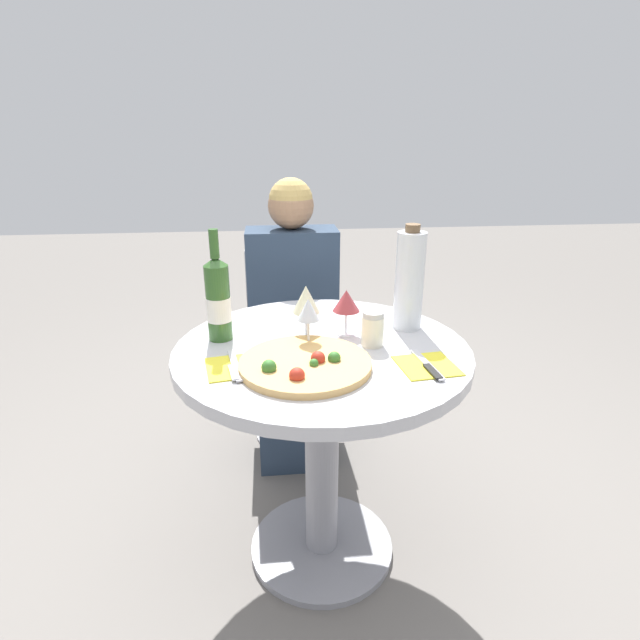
# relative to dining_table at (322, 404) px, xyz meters

# --- Properties ---
(ground_plane) EXTENTS (12.00, 12.00, 0.00)m
(ground_plane) POSITION_rel_dining_table_xyz_m (0.00, 0.00, -0.58)
(ground_plane) COLOR slate
(ground_plane) RESTS_ON ground
(dining_table) EXTENTS (0.87, 0.87, 0.77)m
(dining_table) POSITION_rel_dining_table_xyz_m (0.00, 0.00, 0.00)
(dining_table) COLOR gray
(dining_table) RESTS_ON ground_plane
(chair_behind_diner) EXTENTS (0.42, 0.42, 0.86)m
(chair_behind_diner) POSITION_rel_dining_table_xyz_m (-0.05, 0.79, -0.15)
(chair_behind_diner) COLOR #ADADB2
(chair_behind_diner) RESTS_ON ground_plane
(seated_diner) EXTENTS (0.38, 0.41, 1.19)m
(seated_diner) POSITION_rel_dining_table_xyz_m (-0.05, 0.65, -0.04)
(seated_diner) COLOR #28384C
(seated_diner) RESTS_ON ground_plane
(pizza_large) EXTENTS (0.36, 0.36, 0.05)m
(pizza_large) POSITION_rel_dining_table_xyz_m (-0.06, -0.14, 0.21)
(pizza_large) COLOR tan
(pizza_large) RESTS_ON dining_table
(wine_bottle) EXTENTS (0.07, 0.07, 0.33)m
(wine_bottle) POSITION_rel_dining_table_xyz_m (-0.30, 0.09, 0.32)
(wine_bottle) COLOR #2D5623
(wine_bottle) RESTS_ON dining_table
(tall_carafe) EXTENTS (0.09, 0.09, 0.33)m
(tall_carafe) POSITION_rel_dining_table_xyz_m (0.29, 0.12, 0.35)
(tall_carafe) COLOR silver
(tall_carafe) RESTS_ON dining_table
(sugar_shaker) EXTENTS (0.07, 0.07, 0.11)m
(sugar_shaker) POSITION_rel_dining_table_xyz_m (0.15, -0.01, 0.25)
(sugar_shaker) COLOR silver
(sugar_shaker) RESTS_ON dining_table
(wine_glass_back_left) EXTENTS (0.08, 0.08, 0.16)m
(wine_glass_back_left) POSITION_rel_dining_table_xyz_m (-0.04, 0.09, 0.31)
(wine_glass_back_left) COLOR silver
(wine_glass_back_left) RESTS_ON dining_table
(wine_glass_front_left) EXTENTS (0.07, 0.07, 0.15)m
(wine_glass_front_left) POSITION_rel_dining_table_xyz_m (-0.04, 0.00, 0.31)
(wine_glass_front_left) COLOR silver
(wine_glass_front_left) RESTS_ON dining_table
(wine_glass_back_right) EXTENTS (0.08, 0.08, 0.14)m
(wine_glass_back_right) POSITION_rel_dining_table_xyz_m (0.08, 0.09, 0.30)
(wine_glass_back_right) COLOR silver
(wine_glass_back_right) RESTS_ON dining_table
(place_setting_left) EXTENTS (0.17, 0.19, 0.01)m
(place_setting_left) POSITION_rel_dining_table_xyz_m (-0.25, -0.12, 0.20)
(place_setting_left) COLOR yellow
(place_setting_left) RESTS_ON dining_table
(place_setting_right) EXTENTS (0.17, 0.19, 0.01)m
(place_setting_right) POSITION_rel_dining_table_xyz_m (0.27, -0.17, 0.20)
(place_setting_right) COLOR yellow
(place_setting_right) RESTS_ON dining_table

